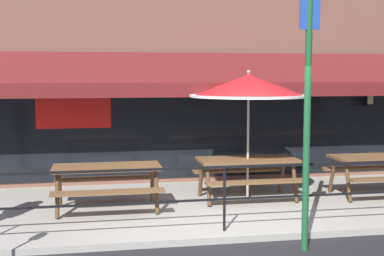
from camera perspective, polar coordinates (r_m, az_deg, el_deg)
name	(u,v)px	position (r m, az deg, el deg)	size (l,w,h in m)	color
ground_plane	(229,244)	(7.77, 4.00, -12.22)	(120.00, 120.00, 0.00)	#232326
patio_deck	(201,206)	(9.63, 0.97, -8.36)	(15.00, 4.00, 0.10)	#ADA89E
patio_railing	(224,184)	(7.84, 3.49, -5.99)	(13.84, 0.04, 0.97)	black
picnic_table_left	(107,175)	(9.14, -9.06, -4.98)	(1.80, 1.42, 0.76)	brown
picnic_table_centre	(247,167)	(9.87, 5.91, -4.15)	(1.80, 1.42, 0.76)	brown
picnic_table_right	(380,164)	(10.72, 19.39, -3.66)	(1.80, 1.42, 0.76)	brown
patio_umbrella_centre	(249,86)	(9.69, 6.05, 4.43)	(2.14, 2.14, 2.38)	#B7B2A8
street_sign_pole	(308,84)	(7.27, 12.26, 4.59)	(0.28, 0.09, 4.41)	#1E6033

